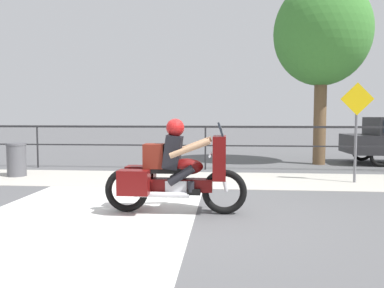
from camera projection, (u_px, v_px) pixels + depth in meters
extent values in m
plane|color=#565659|center=(188.00, 216.00, 5.80)|extent=(120.00, 120.00, 0.00)
cube|color=#B7B2A8|center=(202.00, 179.00, 9.18)|extent=(44.00, 2.40, 0.01)
cube|color=silver|center=(85.00, 217.00, 5.74)|extent=(3.38, 6.00, 0.01)
cube|color=#232326|center=(205.00, 127.00, 10.84)|extent=(36.00, 0.04, 0.06)
cube|color=#232326|center=(205.00, 146.00, 10.88)|extent=(36.00, 0.03, 0.04)
cylinder|color=#232326|center=(38.00, 147.00, 11.33)|extent=(0.05, 0.05, 1.28)
cylinder|color=#232326|center=(205.00, 148.00, 10.89)|extent=(0.05, 0.05, 1.28)
torus|color=black|center=(224.00, 192.00, 5.92)|extent=(0.72, 0.11, 0.72)
torus|color=black|center=(127.00, 190.00, 6.06)|extent=(0.72, 0.11, 0.72)
cube|color=#5B0C0C|center=(175.00, 185.00, 5.98)|extent=(1.20, 0.22, 0.20)
cube|color=silver|center=(177.00, 188.00, 5.98)|extent=(0.34, 0.26, 0.26)
ellipsoid|color=#5B0C0C|center=(187.00, 167.00, 5.94)|extent=(0.53, 0.30, 0.26)
cube|color=black|center=(165.00, 170.00, 5.98)|extent=(0.69, 0.28, 0.08)
cube|color=#5B0C0C|center=(219.00, 157.00, 5.89)|extent=(0.20, 0.54, 0.68)
cube|color=#1E232B|center=(221.00, 130.00, 5.85)|extent=(0.10, 0.46, 0.24)
cylinder|color=silver|center=(211.00, 154.00, 5.89)|extent=(0.04, 0.70, 0.04)
cylinder|color=silver|center=(162.00, 195.00, 5.85)|extent=(0.87, 0.09, 0.09)
cube|color=#5B0C0C|center=(134.00, 182.00, 5.79)|extent=(0.48, 0.28, 0.38)
cube|color=#5B0C0C|center=(141.00, 177.00, 6.27)|extent=(0.48, 0.28, 0.38)
cylinder|color=silver|center=(223.00, 175.00, 5.90)|extent=(0.19, 0.06, 0.54)
cube|color=black|center=(173.00, 152.00, 5.94)|extent=(0.31, 0.36, 0.55)
sphere|color=tan|center=(175.00, 129.00, 5.91)|extent=(0.23, 0.23, 0.23)
sphere|color=#B21919|center=(175.00, 128.00, 5.91)|extent=(0.29, 0.29, 0.29)
cylinder|color=black|center=(181.00, 175.00, 5.81)|extent=(0.44, 0.13, 0.34)
cylinder|color=black|center=(191.00, 187.00, 5.81)|extent=(0.11, 0.11, 0.17)
cube|color=black|center=(194.00, 192.00, 5.81)|extent=(0.20, 0.10, 0.09)
cylinder|color=black|center=(183.00, 173.00, 6.11)|extent=(0.44, 0.13, 0.34)
cylinder|color=black|center=(192.00, 183.00, 6.11)|extent=(0.11, 0.11, 0.17)
cube|color=black|center=(195.00, 188.00, 6.11)|extent=(0.20, 0.10, 0.09)
cylinder|color=tan|center=(190.00, 149.00, 5.61)|extent=(0.63, 0.09, 0.31)
cylinder|color=tan|center=(193.00, 145.00, 6.21)|extent=(0.63, 0.09, 0.31)
cube|color=maroon|center=(154.00, 156.00, 5.98)|extent=(0.32, 0.29, 0.39)
torus|color=black|center=(381.00, 156.00, 11.47)|extent=(0.70, 0.11, 0.70)
torus|color=black|center=(362.00, 151.00, 13.07)|extent=(0.70, 0.11, 0.70)
cylinder|color=#515156|center=(17.00, 161.00, 9.66)|extent=(0.47, 0.47, 0.81)
cylinder|color=#515156|center=(16.00, 144.00, 9.63)|extent=(0.49, 0.49, 0.06)
cylinder|color=slate|center=(356.00, 138.00, 8.69)|extent=(0.06, 0.06, 2.11)
cube|color=yellow|center=(357.00, 99.00, 8.60)|extent=(0.75, 0.02, 0.75)
cylinder|color=brown|center=(320.00, 119.00, 12.04)|extent=(0.39, 0.39, 2.95)
ellipsoid|color=#3D7F33|center=(322.00, 33.00, 11.84)|extent=(3.02, 3.02, 3.33)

